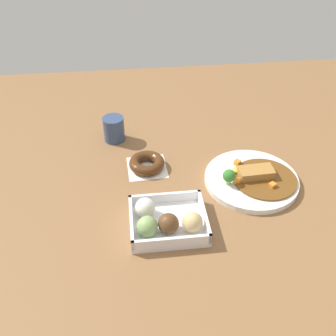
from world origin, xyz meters
TOP-DOWN VIEW (x-y plane):
  - ground_plane at (0.00, 0.00)m, footprint 1.60×1.60m
  - curry_plate at (0.15, -0.02)m, footprint 0.27×0.27m
  - donut_box at (-0.12, -0.17)m, footprint 0.20×0.17m
  - chocolate_ring_donut at (-0.15, 0.08)m, footprint 0.12×0.12m
  - coffee_mug at (-0.25, 0.25)m, footprint 0.07×0.07m

SIDE VIEW (x-z plane):
  - ground_plane at x=0.00m, z-range 0.00..0.00m
  - curry_plate at x=0.15m, z-range -0.02..0.05m
  - chocolate_ring_donut at x=-0.15m, z-range 0.00..0.03m
  - donut_box at x=-0.12m, z-range -0.01..0.06m
  - coffee_mug at x=-0.25m, z-range 0.00..0.08m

